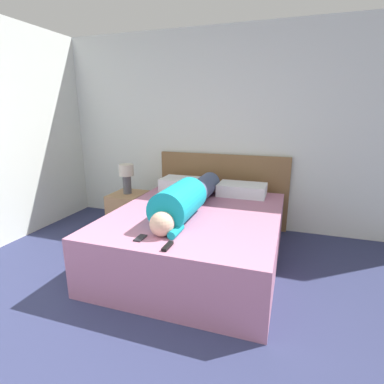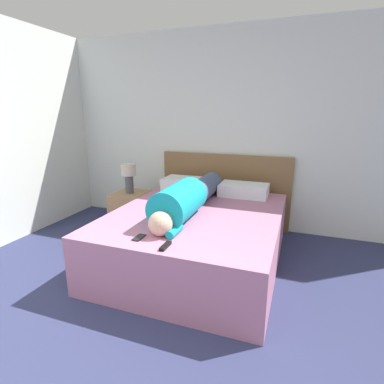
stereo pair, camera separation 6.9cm
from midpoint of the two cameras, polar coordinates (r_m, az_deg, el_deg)
The scene contains 10 objects.
wall_back at distance 4.13m, azimuth 5.05°, elevation 11.45°, with size 5.71×0.06×2.60m.
bed at distance 3.20m, azimuth 0.25°, elevation -8.49°, with size 1.67×2.01×0.56m.
headboard at distance 4.18m, azimuth 5.22°, elevation 0.36°, with size 1.79×0.04×1.00m.
nightstand at distance 4.10m, azimuth -12.43°, elevation -3.76°, with size 0.41×0.48×0.52m.
table_lamp at distance 3.97m, azimuth -12.84°, elevation 3.14°, with size 0.19×0.19×0.39m.
person_lying at distance 3.03m, azimuth -1.59°, elevation -1.20°, with size 0.35×1.63×0.35m.
pillow_near_headboard at distance 3.91m, azimuth -1.80°, elevation 1.46°, with size 0.61×0.37×0.16m.
pillow_second at distance 3.73m, azimuth 8.99°, elevation 0.45°, with size 0.58×0.37×0.14m.
tv_remote at distance 2.33m, azimuth -5.53°, elevation -10.25°, with size 0.04×0.15×0.02m.
cell_phone at distance 2.51m, azimuth -10.60°, elevation -8.61°, with size 0.06×0.13×0.01m.
Camera 1 is at (0.94, -0.51, 1.57)m, focal length 28.00 mm.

